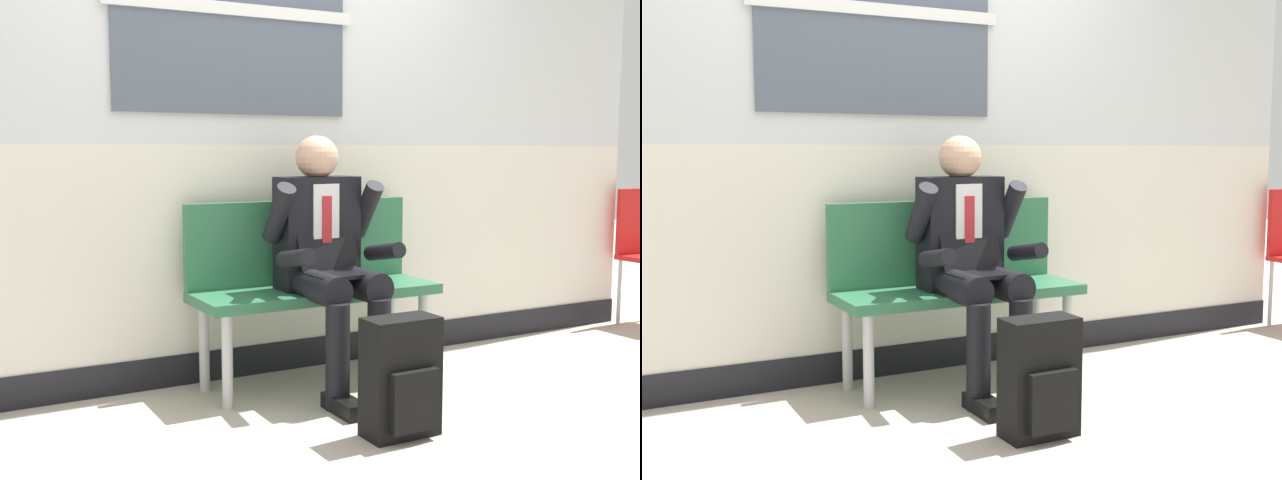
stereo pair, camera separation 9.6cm
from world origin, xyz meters
TOP-DOWN VIEW (x-y plane):
  - ground_plane at (0.00, 0.00)m, footprint 18.00×18.00m
  - station_wall at (-0.00, 0.55)m, footprint 5.25×0.16m
  - bench_with_person at (0.18, 0.28)m, footprint 1.24×0.42m
  - person_seated at (0.18, 0.08)m, footprint 0.57×0.70m
  - backpack at (0.14, -0.60)m, footprint 0.31×0.20m

SIDE VIEW (x-z plane):
  - ground_plane at x=0.00m, z-range 0.00..0.00m
  - backpack at x=0.14m, z-range -0.01..0.49m
  - bench_with_person at x=0.18m, z-range 0.08..0.99m
  - person_seated at x=0.18m, z-range 0.04..1.28m
  - station_wall at x=0.00m, z-range -0.01..2.79m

